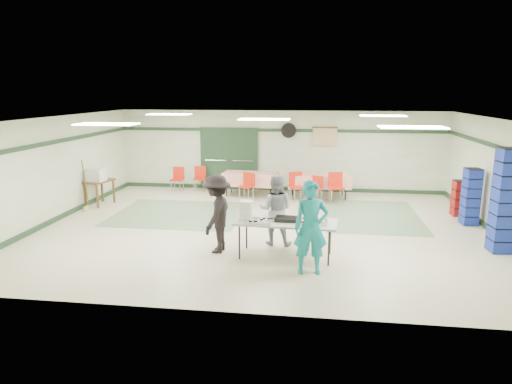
# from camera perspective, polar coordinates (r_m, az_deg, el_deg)

# --- Properties ---
(floor) EXTENTS (11.00, 11.00, 0.00)m
(floor) POSITION_cam_1_polar(r_m,az_deg,el_deg) (11.43, 1.01, -4.47)
(floor) COLOR beige
(floor) RESTS_ON ground
(ceiling) EXTENTS (11.00, 11.00, 0.00)m
(ceiling) POSITION_cam_1_polar(r_m,az_deg,el_deg) (10.95, 1.07, 9.17)
(ceiling) COLOR silver
(ceiling) RESTS_ON wall_back
(wall_back) EXTENTS (11.00, 0.00, 11.00)m
(wall_back) POSITION_cam_1_polar(r_m,az_deg,el_deg) (15.53, 2.97, 5.16)
(wall_back) COLOR beige
(wall_back) RESTS_ON floor
(wall_front) EXTENTS (11.00, 0.00, 11.00)m
(wall_front) POSITION_cam_1_polar(r_m,az_deg,el_deg) (6.78, -3.38, -4.58)
(wall_front) COLOR beige
(wall_front) RESTS_ON floor
(wall_left) EXTENTS (0.00, 9.00, 9.00)m
(wall_left) POSITION_cam_1_polar(r_m,az_deg,el_deg) (12.94, -23.96, 2.60)
(wall_left) COLOR beige
(wall_left) RESTS_ON floor
(wall_right) EXTENTS (0.00, 9.00, 9.00)m
(wall_right) POSITION_cam_1_polar(r_m,az_deg,el_deg) (11.82, 28.57, 1.30)
(wall_right) COLOR beige
(wall_right) RESTS_ON floor
(trim_back) EXTENTS (11.00, 0.06, 0.10)m
(trim_back) POSITION_cam_1_polar(r_m,az_deg,el_deg) (15.43, 2.99, 7.72)
(trim_back) COLOR #1E3721
(trim_back) RESTS_ON wall_back
(baseboard_back) EXTENTS (11.00, 0.06, 0.12)m
(baseboard_back) POSITION_cam_1_polar(r_m,az_deg,el_deg) (15.72, 2.90, 0.47)
(baseboard_back) COLOR #1E3721
(baseboard_back) RESTS_ON floor
(trim_left) EXTENTS (0.06, 9.00, 0.10)m
(trim_left) POSITION_cam_1_polar(r_m,az_deg,el_deg) (12.83, -24.12, 5.67)
(trim_left) COLOR #1E3721
(trim_left) RESTS_ON wall_back
(baseboard_left) EXTENTS (0.06, 9.00, 0.12)m
(baseboard_left) POSITION_cam_1_polar(r_m,az_deg,el_deg) (13.18, -23.36, -2.93)
(baseboard_left) COLOR #1E3721
(baseboard_left) RESTS_ON floor
(trim_right) EXTENTS (0.06, 9.00, 0.10)m
(trim_right) POSITION_cam_1_polar(r_m,az_deg,el_deg) (11.72, 28.79, 4.66)
(trim_right) COLOR #1E3721
(trim_right) RESTS_ON wall_back
(baseboard_right) EXTENTS (0.06, 9.00, 0.12)m
(baseboard_right) POSITION_cam_1_polar(r_m,az_deg,el_deg) (12.10, 27.80, -4.70)
(baseboard_right) COLOR #1E3721
(baseboard_right) RESTS_ON floor
(green_patch_a) EXTENTS (3.50, 3.00, 0.01)m
(green_patch_a) POSITION_cam_1_polar(r_m,az_deg,el_deg) (12.88, -9.59, -2.67)
(green_patch_a) COLOR slate
(green_patch_a) RESTS_ON floor
(green_patch_b) EXTENTS (2.50, 3.50, 0.01)m
(green_patch_b) POSITION_cam_1_polar(r_m,az_deg,el_deg) (12.89, 14.28, -2.87)
(green_patch_b) COLOR slate
(green_patch_b) RESTS_ON floor
(double_door_left) EXTENTS (0.90, 0.06, 2.10)m
(double_door_left) POSITION_cam_1_polar(r_m,az_deg,el_deg) (15.85, -5.04, 4.17)
(double_door_left) COLOR gray
(double_door_left) RESTS_ON floor
(double_door_right) EXTENTS (0.90, 0.06, 2.10)m
(double_door_right) POSITION_cam_1_polar(r_m,az_deg,el_deg) (15.67, -1.64, 4.12)
(double_door_right) COLOR gray
(double_door_right) RESTS_ON floor
(door_frame) EXTENTS (2.00, 0.03, 2.15)m
(door_frame) POSITION_cam_1_polar(r_m,az_deg,el_deg) (15.73, -3.38, 4.14)
(door_frame) COLOR #1E3721
(door_frame) RESTS_ON floor
(wall_fan) EXTENTS (0.50, 0.10, 0.50)m
(wall_fan) POSITION_cam_1_polar(r_m,az_deg,el_deg) (15.38, 4.10, 7.69)
(wall_fan) COLOR black
(wall_fan) RESTS_ON wall_back
(scroll_banner) EXTENTS (0.80, 0.02, 0.60)m
(scroll_banner) POSITION_cam_1_polar(r_m,az_deg,el_deg) (15.37, 8.59, 6.83)
(scroll_banner) COLOR #CDB480
(scroll_banner) RESTS_ON wall_back
(serving_table) EXTENTS (2.11, 0.97, 0.76)m
(serving_table) POSITION_cam_1_polar(r_m,az_deg,el_deg) (9.29, 3.74, -3.88)
(serving_table) COLOR #A1A19C
(serving_table) RESTS_ON floor
(sheet_tray_right) EXTENTS (0.61, 0.48, 0.02)m
(sheet_tray_right) POSITION_cam_1_polar(r_m,az_deg,el_deg) (9.20, 7.08, -3.79)
(sheet_tray_right) COLOR silver
(sheet_tray_right) RESTS_ON serving_table
(sheet_tray_mid) EXTENTS (0.59, 0.46, 0.02)m
(sheet_tray_mid) POSITION_cam_1_polar(r_m,az_deg,el_deg) (9.39, 3.17, -3.37)
(sheet_tray_mid) COLOR silver
(sheet_tray_mid) RESTS_ON serving_table
(sheet_tray_left) EXTENTS (0.55, 0.43, 0.02)m
(sheet_tray_left) POSITION_cam_1_polar(r_m,az_deg,el_deg) (9.20, 0.34, -3.69)
(sheet_tray_left) COLOR silver
(sheet_tray_left) RESTS_ON serving_table
(baking_pan) EXTENTS (0.50, 0.33, 0.08)m
(baking_pan) POSITION_cam_1_polar(r_m,az_deg,el_deg) (9.28, 3.92, -3.39)
(baking_pan) COLOR black
(baking_pan) RESTS_ON serving_table
(foam_box_stack) EXTENTS (0.26, 0.24, 0.40)m
(foam_box_stack) POSITION_cam_1_polar(r_m,az_deg,el_deg) (9.32, -1.23, -2.29)
(foam_box_stack) COLOR white
(foam_box_stack) RESTS_ON serving_table
(volunteer_teal) EXTENTS (0.70, 0.51, 1.76)m
(volunteer_teal) POSITION_cam_1_polar(r_m,az_deg,el_deg) (8.47, 6.88, -4.46)
(volunteer_teal) COLOR teal
(volunteer_teal) RESTS_ON floor
(volunteer_grey) EXTENTS (0.81, 0.65, 1.57)m
(volunteer_grey) POSITION_cam_1_polar(r_m,az_deg,el_deg) (10.04, 2.45, -2.22)
(volunteer_grey) COLOR gray
(volunteer_grey) RESTS_ON floor
(volunteer_dark) EXTENTS (0.72, 1.13, 1.66)m
(volunteer_dark) POSITION_cam_1_polar(r_m,az_deg,el_deg) (9.58, -4.92, -2.72)
(volunteer_dark) COLOR black
(volunteer_dark) RESTS_ON floor
(dining_table_a) EXTENTS (2.02, 1.04, 0.77)m
(dining_table_a) POSITION_cam_1_polar(r_m,az_deg,el_deg) (14.59, 7.86, 1.46)
(dining_table_a) COLOR red
(dining_table_a) RESTS_ON floor
(dining_table_b) EXTENTS (1.80, 0.91, 0.77)m
(dining_table_b) POSITION_cam_1_polar(r_m,az_deg,el_deg) (14.74, -0.72, 1.70)
(dining_table_b) COLOR red
(dining_table_b) RESTS_ON floor
(chair_a) EXTENTS (0.49, 0.49, 0.81)m
(chair_a) POSITION_cam_1_polar(r_m,az_deg,el_deg) (14.04, 7.52, 0.71)
(chair_a) COLOR red
(chair_a) RESTS_ON floor
(chair_b) EXTENTS (0.56, 0.56, 0.91)m
(chair_b) POSITION_cam_1_polar(r_m,az_deg,el_deg) (14.04, 5.10, 1.06)
(chair_b) COLOR red
(chair_b) RESTS_ON floor
(chair_c) EXTENTS (0.50, 0.50, 0.92)m
(chair_c) POSITION_cam_1_polar(r_m,az_deg,el_deg) (14.05, 9.95, 0.96)
(chair_c) COLOR red
(chair_c) RESTS_ON floor
(chair_d) EXTENTS (0.51, 0.51, 0.85)m
(chair_d) POSITION_cam_1_polar(r_m,az_deg,el_deg) (14.19, -1.06, 1.07)
(chair_d) COLOR red
(chair_d) RESTS_ON floor
(chair_loose_a) EXTENTS (0.42, 0.42, 0.84)m
(chair_loose_a) POSITION_cam_1_polar(r_m,az_deg,el_deg) (15.57, -7.03, 1.99)
(chair_loose_a) COLOR red
(chair_loose_a) RESTS_ON floor
(chair_loose_b) EXTENTS (0.42, 0.42, 0.84)m
(chair_loose_b) POSITION_cam_1_polar(r_m,az_deg,el_deg) (15.58, -9.74, 1.89)
(chair_loose_b) COLOR red
(chair_loose_b) RESTS_ON floor
(crate_stack_blue_a) EXTENTS (0.41, 0.41, 1.45)m
(crate_stack_blue_a) POSITION_cam_1_polar(r_m,az_deg,el_deg) (12.73, 25.28, -0.54)
(crate_stack_blue_a) COLOR navy
(crate_stack_blue_a) RESTS_ON floor
(crate_stack_red) EXTENTS (0.40, 0.40, 0.98)m
(crate_stack_red) POSITION_cam_1_polar(r_m,az_deg,el_deg) (13.58, 24.13, -0.71)
(crate_stack_red) COLOR maroon
(crate_stack_red) RESTS_ON floor
(crate_stack_blue_b) EXTENTS (0.45, 0.45, 2.22)m
(crate_stack_blue_b) POSITION_cam_1_polar(r_m,az_deg,el_deg) (10.77, 28.65, -0.99)
(crate_stack_blue_b) COLOR navy
(crate_stack_blue_b) RESTS_ON floor
(printer_table) EXTENTS (0.76, 0.98, 0.74)m
(printer_table) POSITION_cam_1_polar(r_m,az_deg,el_deg) (14.35, -19.03, 0.98)
(printer_table) COLOR brown
(printer_table) RESTS_ON floor
(office_printer) EXTENTS (0.50, 0.45, 0.37)m
(office_printer) POSITION_cam_1_polar(r_m,az_deg,el_deg) (14.17, -19.36, 2.03)
(office_printer) COLOR beige
(office_printer) RESTS_ON printer_table
(broom) EXTENTS (0.08, 0.23, 1.43)m
(broom) POSITION_cam_1_polar(r_m,az_deg,el_deg) (13.80, -20.54, 0.89)
(broom) COLOR brown
(broom) RESTS_ON floor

